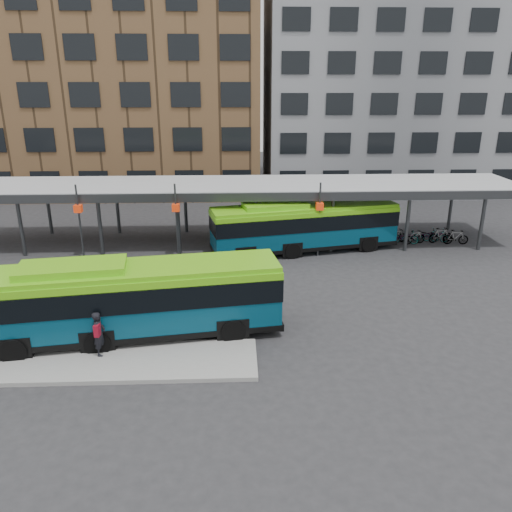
{
  "coord_description": "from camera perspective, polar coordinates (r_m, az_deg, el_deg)",
  "views": [
    {
      "loc": [
        0.75,
        -20.69,
        10.76
      ],
      "look_at": [
        1.79,
        4.7,
        1.8
      ],
      "focal_mm": 35.0,
      "sensor_mm": 36.0,
      "label": 1
    }
  ],
  "objects": [
    {
      "name": "ground",
      "position": [
        23.33,
        -3.96,
        -8.09
      ],
      "size": [
        120.0,
        120.0,
        0.0
      ],
      "primitive_type": "plane",
      "color": "#28282B",
      "rests_on": "ground"
    },
    {
      "name": "boarding_island",
      "position": [
        21.58,
        -19.23,
        -11.41
      ],
      "size": [
        14.0,
        3.0,
        0.18
      ],
      "primitive_type": "cube",
      "color": "gray",
      "rests_on": "ground"
    },
    {
      "name": "canopy",
      "position": [
        34.26,
        -3.67,
        7.84
      ],
      "size": [
        40.0,
        6.53,
        4.8
      ],
      "color": "#999B9E",
      "rests_on": "ground"
    },
    {
      "name": "building_brick",
      "position": [
        53.78,
        -14.69,
        19.09
      ],
      "size": [
        26.0,
        14.0,
        22.0
      ],
      "primitive_type": "cube",
      "color": "brown",
      "rests_on": "ground"
    },
    {
      "name": "building_grey",
      "position": [
        54.86,
        14.54,
        18.05
      ],
      "size": [
        24.0,
        14.0,
        20.0
      ],
      "primitive_type": "cube",
      "color": "slate",
      "rests_on": "ground"
    },
    {
      "name": "bus_front",
      "position": [
        22.3,
        -14.47,
        -4.71
      ],
      "size": [
        13.34,
        4.65,
        3.6
      ],
      "rotation": [
        0.0,
        0.0,
        0.15
      ],
      "color": "#073C53",
      "rests_on": "ground"
    },
    {
      "name": "bus_rear",
      "position": [
        32.97,
        5.49,
        3.5
      ],
      "size": [
        12.55,
        5.15,
        3.39
      ],
      "rotation": [
        0.0,
        0.0,
        0.21
      ],
      "color": "#073C53",
      "rests_on": "ground"
    },
    {
      "name": "pedestrian",
      "position": [
        21.3,
        -17.48,
        -8.43
      ],
      "size": [
        0.5,
        0.72,
        1.88
      ],
      "rotation": [
        0.0,
        0.0,
        1.49
      ],
      "color": "black",
      "rests_on": "boarding_island"
    },
    {
      "name": "bike_rack",
      "position": [
        36.72,
        18.35,
        2.16
      ],
      "size": [
        6.55,
        1.5,
        1.07
      ],
      "color": "slate",
      "rests_on": "ground"
    }
  ]
}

